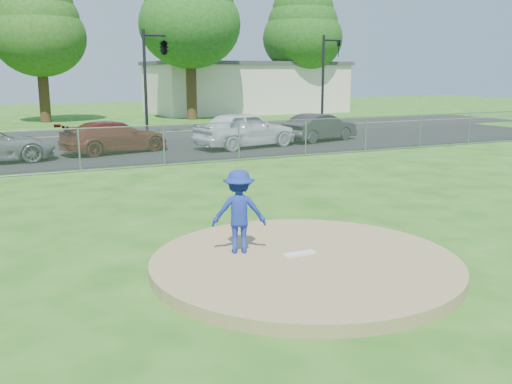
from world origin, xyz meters
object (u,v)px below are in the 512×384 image
commercial_building (245,87)px  parked_car_darkred (115,137)px  tree_center (39,26)px  pitcher (239,211)px  parked_car_pearl (245,129)px  parked_car_charcoal (320,127)px  traffic_signal_right (326,73)px  tree_right (190,11)px  traffic_signal_center (162,49)px  tree_far_right (303,28)px

commercial_building → parked_car_darkred: bearing=-126.3°
tree_center → pitcher: (0.10, -33.18, -5.52)m
parked_car_pearl → parked_car_charcoal: size_ratio=1.17×
traffic_signal_right → parked_car_pearl: 10.88m
tree_center → tree_right: 10.27m
commercial_building → parked_car_darkred: (-15.88, -21.62, -1.48)m
pitcher → parked_car_charcoal: pitcher is taller
parked_car_pearl → pitcher: bearing=143.8°
tree_center → traffic_signal_center: 13.12m
traffic_signal_right → parked_car_darkred: 15.43m
traffic_signal_center → parked_car_pearl: (1.90, -6.47, -3.77)m
tree_right → parked_car_charcoal: 17.27m
traffic_signal_right → parked_car_pearl: bearing=-142.3°
commercial_building → parked_car_pearl: bearing=-114.3°
traffic_signal_center → traffic_signal_right: (10.27, 0.00, -1.25)m
tree_far_right → parked_car_charcoal: 22.04m
traffic_signal_right → parked_car_charcoal: traffic_signal_right is taller
parked_car_darkred → tree_right: bearing=-43.9°
parked_car_darkred → parked_car_charcoal: bearing=-105.0°
tree_center → tree_far_right: 21.03m
commercial_building → traffic_signal_center: traffic_signal_center is taller
commercial_building → parked_car_darkred: 26.86m
tree_far_right → parked_car_pearl: tree_far_right is taller
commercial_building → parked_car_darkred: commercial_building is taller
parked_car_darkred → traffic_signal_center: bearing=-48.7°
tree_far_right → parked_car_darkred: bearing=-136.9°
commercial_building → tree_center: bearing=-166.8°
commercial_building → tree_center: 17.99m
tree_right → tree_far_right: tree_right is taller
tree_right → traffic_signal_right: size_ratio=2.08×
parked_car_charcoal → tree_right: bearing=-11.9°
commercial_building → tree_right: bearing=-139.4°
commercial_building → tree_center: (-17.00, -4.00, 4.31)m
tree_far_right → traffic_signal_right: (-5.76, -13.00, -3.70)m
parked_car_charcoal → parked_car_pearl: bearing=82.6°
pitcher → commercial_building: bearing=-93.9°
tree_center → parked_car_darkred: size_ratio=2.12×
traffic_signal_center → pitcher: bearing=-102.9°
parked_car_pearl → tree_center: bearing=8.9°
parked_car_charcoal → commercial_building: bearing=-31.3°
tree_right → parked_car_darkred: (-8.88, -15.62, -6.97)m
traffic_signal_right → parked_car_darkred: size_ratio=1.20×
traffic_signal_right → traffic_signal_center: bearing=-180.0°
commercial_building → pitcher: commercial_building is taller
traffic_signal_right → parked_car_darkred: (-14.12, -5.62, -2.68)m
commercial_building → traffic_signal_center: size_ratio=2.93×
tree_right → traffic_signal_center: (-5.03, -10.00, -3.04)m
pitcher → parked_car_charcoal: bearing=-105.5°
tree_center → parked_car_pearl: size_ratio=2.03×
pitcher → parked_car_charcoal: size_ratio=0.36×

